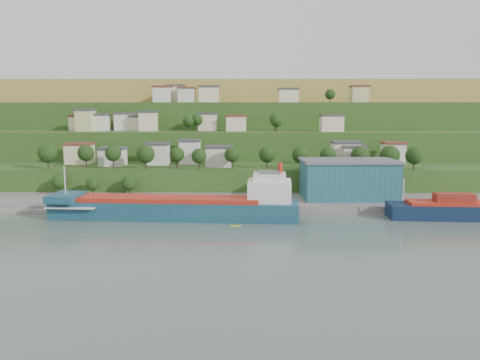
{
  "coord_description": "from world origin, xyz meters",
  "views": [
    {
      "loc": [
        5.05,
        -123.88,
        30.26
      ],
      "look_at": [
        3.26,
        15.0,
        10.15
      ],
      "focal_mm": 35.0,
      "sensor_mm": 36.0,
      "label": 1
    }
  ],
  "objects_px": {
    "cargo_ship_near": "(183,208)",
    "kayak_orange": "(238,222)",
    "warehouse": "(348,179)",
    "caravan": "(82,199)"
  },
  "relations": [
    {
      "from": "cargo_ship_near",
      "to": "caravan",
      "type": "relative_size",
      "value": 13.44
    },
    {
      "from": "warehouse",
      "to": "caravan",
      "type": "xyz_separation_m",
      "value": [
        -87.32,
        -5.95,
        -5.99
      ]
    },
    {
      "from": "warehouse",
      "to": "kayak_orange",
      "type": "relative_size",
      "value": 10.9
    },
    {
      "from": "cargo_ship_near",
      "to": "warehouse",
      "type": "bearing_deg",
      "value": 26.69
    },
    {
      "from": "cargo_ship_near",
      "to": "warehouse",
      "type": "height_order",
      "value": "cargo_ship_near"
    },
    {
      "from": "caravan",
      "to": "kayak_orange",
      "type": "xyz_separation_m",
      "value": [
        51.19,
        -22.64,
        -2.23
      ]
    },
    {
      "from": "cargo_ship_near",
      "to": "caravan",
      "type": "height_order",
      "value": "cargo_ship_near"
    },
    {
      "from": "warehouse",
      "to": "kayak_orange",
      "type": "xyz_separation_m",
      "value": [
        -36.13,
        -28.59,
        -8.22
      ]
    },
    {
      "from": "cargo_ship_near",
      "to": "kayak_orange",
      "type": "relative_size",
      "value": 24.71
    },
    {
      "from": "cargo_ship_near",
      "to": "warehouse",
      "type": "distance_m",
      "value": 57.12
    }
  ]
}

